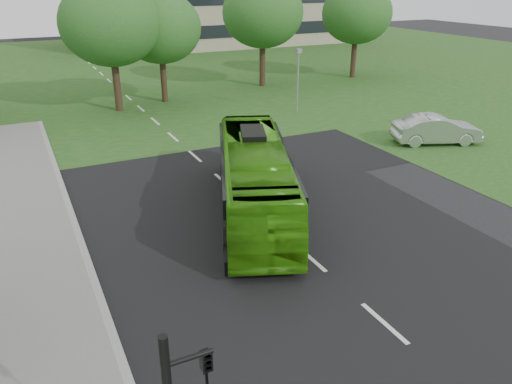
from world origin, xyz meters
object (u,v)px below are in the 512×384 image
bus (255,178)px  sedan (436,129)px  tree_park_c (160,28)px  camera_pole (298,72)px  tree_park_b (110,23)px  tree_park_d (263,13)px  tree_park_e (357,14)px

bus → sedan: bearing=36.8°
tree_park_c → camera_pole: (7.69, -7.38, -2.67)m
tree_park_b → bus: tree_park_b is taller
tree_park_b → tree_park_d: bearing=14.2°
tree_park_d → camera_pole: tree_park_d is taller
bus → tree_park_c: bearing=105.0°
tree_park_d → sedan: bearing=-85.3°
tree_park_b → tree_park_c: bearing=18.3°
camera_pole → sedan: bearing=-63.0°
tree_park_d → tree_park_e: tree_park_d is taller
tree_park_d → camera_pole: bearing=-101.8°
tree_park_e → bus: (-21.85, -23.09, -4.39)m
tree_park_b → bus: (1.44, -19.86, -4.62)m
tree_park_c → tree_park_e: (19.45, 1.96, 0.35)m
tree_park_e → sedan: (-8.14, -19.34, -5.07)m
sedan → tree_park_e: bearing=-1.6°
tree_park_c → bus: tree_park_c is taller
tree_park_c → tree_park_d: tree_park_d is taller
tree_park_c → bus: size_ratio=0.75×
tree_park_b → sedan: tree_park_b is taller
tree_park_b → tree_park_e: 23.52m
tree_park_c → sedan: 21.27m
tree_park_c → camera_pole: size_ratio=1.83×
tree_park_d → bus: size_ratio=0.85×
tree_park_b → sedan: (15.15, -16.11, -5.30)m
tree_park_e → sedan: bearing=-112.8°
tree_park_b → camera_pole: size_ratio=2.03×
tree_park_d → tree_park_e: size_ratio=1.06×
tree_park_d → camera_pole: (-2.00, -9.55, -3.34)m
tree_park_b → sedan: 22.74m
bus → camera_pole: (10.09, 13.74, 1.38)m
bus → sedan: (13.71, 3.74, -0.68)m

